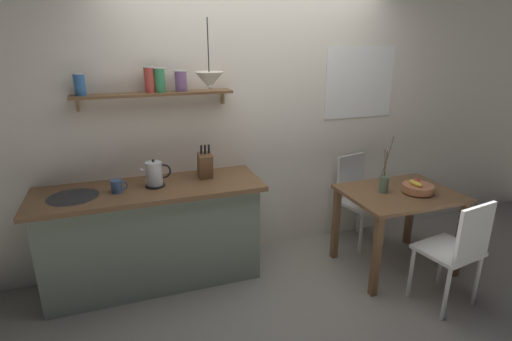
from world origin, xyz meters
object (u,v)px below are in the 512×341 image
Objects in this scene: dining_chair_near at (458,248)px; knife_block at (205,165)px; twig_vase at (384,183)px; electric_kettle at (155,174)px; dining_table at (399,204)px; fruit_bowl at (418,188)px; pendant_lamp at (209,80)px; dining_chair_far at (356,195)px; coffee_mug_by_sink at (117,186)px.

knife_block reaches higher than dining_chair_near.
knife_block is at bearing 162.34° from twig_vase.
dining_table is at bearing -12.73° from electric_kettle.
knife_block reaches higher than dining_table.
twig_vase reaches higher than fruit_bowl.
dining_table is 1.98m from pendant_lamp.
dining_chair_near is 2.30m from pendant_lamp.
dining_chair_far is 1.98m from pendant_lamp.
knife_block is 0.59× the size of pendant_lamp.
dining_chair_far is (-0.05, 0.58, -0.12)m from dining_table.
knife_block is (0.43, 0.06, 0.02)m from electric_kettle.
fruit_bowl is at bearing -29.82° from dining_table.
electric_kettle is (-2.06, 0.46, 0.37)m from dining_table.
twig_vase reaches higher than electric_kettle.
coffee_mug_by_sink reaches higher than dining_table.
pendant_lamp is (-1.65, 1.05, 1.21)m from dining_chair_near.
twig_vase is at bearing 161.24° from dining_table.
dining_chair_near is 1.75× the size of pendant_lamp.
dining_chair_far is 7.04× the size of coffee_mug_by_sink.
pendant_lamp is (0.76, -0.02, 0.79)m from coffee_mug_by_sink.
twig_vase is at bearing 105.93° from dining_chair_near.
coffee_mug_by_sink is (-2.48, 0.50, 0.15)m from fruit_bowl.
pendant_lamp reaches higher than coffee_mug_by_sink.
fruit_bowl is 2.25m from electric_kettle.
dining_chair_far is 1.75× the size of pendant_lamp.
pendant_lamp is (0.46, -0.06, 0.74)m from electric_kettle.
fruit_bowl is 0.87× the size of knife_block.
dining_chair_near is at bearing -96.91° from fruit_bowl.
dining_table is 1.94× the size of twig_vase.
fruit_bowl is at bearing -18.67° from knife_block.
knife_block reaches higher than dining_chair_far.
dining_chair_near is (0.05, -0.64, -0.11)m from dining_table.
pendant_lamp is at bearing -173.45° from dining_chair_far.
fruit_bowl is at bearing -13.79° from electric_kettle.
electric_kettle is (-2.01, -0.12, 0.49)m from dining_chair_far.
dining_chair_far is at bearing 6.55° from pendant_lamp.
dining_chair_near is at bearing -34.66° from knife_block.
pendant_lamp reaches higher than dining_chair_far.
twig_vase is (-0.20, 0.69, 0.31)m from dining_chair_near.
coffee_mug_by_sink reaches higher than dining_chair_near.
pendant_lamp is (0.04, -0.12, 0.72)m from knife_block.
electric_kettle is at bearing 166.21° from fruit_bowl.
dining_table is at bearing -18.76° from twig_vase.
fruit_bowl is (0.07, 0.57, 0.28)m from dining_chair_near.
electric_kettle is at bearing -172.33° from knife_block.
fruit_bowl reaches higher than dining_table.
pendant_lamp is at bearing -7.44° from electric_kettle.
twig_vase reaches higher than dining_chair_near.
dining_chair_near is 0.64m from fruit_bowl.
dining_table is 3.66× the size of fruit_bowl.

